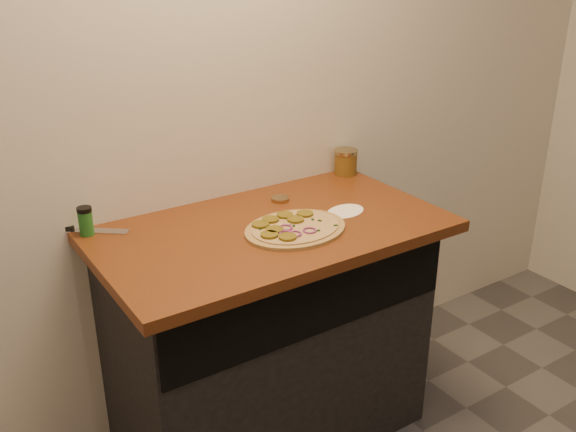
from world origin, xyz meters
TOP-DOWN VIEW (x-y plane):
  - cabinet at (0.00, 1.45)m, footprint 1.10×0.60m
  - countertop at (0.00, 1.42)m, footprint 1.20×0.70m
  - pizza at (0.04, 1.34)m, footprint 0.39×0.39m
  - chefs_knife at (-0.57, 1.74)m, footprint 0.25×0.21m
  - mason_jar_lid at (0.15, 1.59)m, footprint 0.07×0.07m
  - salsa_jar at (0.54, 1.69)m, footprint 0.10×0.10m
  - spice_shaker at (-0.55, 1.69)m, footprint 0.05×0.05m
  - flour_spill at (0.29, 1.38)m, footprint 0.19×0.19m

SIDE VIEW (x-z plane):
  - cabinet at x=0.00m, z-range 0.00..0.86m
  - countertop at x=0.00m, z-range 0.86..0.90m
  - flour_spill at x=0.29m, z-range 0.90..0.90m
  - chefs_knife at x=-0.57m, z-range 0.90..0.91m
  - mason_jar_lid at x=0.15m, z-range 0.90..0.91m
  - pizza at x=0.04m, z-range 0.90..0.92m
  - spice_shaker at x=-0.55m, z-range 0.90..1.00m
  - salsa_jar at x=0.54m, z-range 0.90..1.01m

